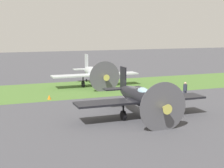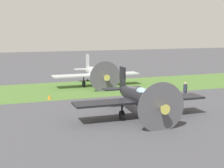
{
  "view_description": "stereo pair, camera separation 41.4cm",
  "coord_description": "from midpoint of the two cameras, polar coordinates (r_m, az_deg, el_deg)",
  "views": [
    {
      "loc": [
        12.04,
        24.38,
        6.66
      ],
      "look_at": [
        0.39,
        -5.37,
        1.4
      ],
      "focal_mm": 52.41,
      "sensor_mm": 36.0,
      "label": 1
    },
    {
      "loc": [
        11.66,
        24.53,
        6.66
      ],
      "look_at": [
        0.39,
        -5.37,
        1.4
      ],
      "focal_mm": 52.41,
      "sensor_mm": 36.0,
      "label": 2
    }
  ],
  "objects": [
    {
      "name": "runway_marker_cone",
      "position": [
        32.53,
        -11.25,
        -2.25
      ],
      "size": [
        0.36,
        0.36,
        0.44
      ],
      "primitive_type": "cone",
      "color": "orange",
      "rests_on": "ground"
    },
    {
      "name": "ground_crew_chief",
      "position": [
        32.38,
        12.27,
        -1.09
      ],
      "size": [
        0.38,
        0.59,
        1.73
      ],
      "rotation": [
        0.0,
        0.0,
        4.3
      ],
      "color": "#2D3342",
      "rests_on": "ground"
    },
    {
      "name": "airplane_lead",
      "position": [
        25.22,
        4.51,
        -2.35
      ],
      "size": [
        10.41,
        8.27,
        3.73
      ],
      "rotation": [
        0.0,
        0.0,
        -0.02
      ],
      "color": "black",
      "rests_on": "ground"
    },
    {
      "name": "supply_crate",
      "position": [
        33.2,
        8.3,
        -1.76
      ],
      "size": [
        0.95,
        0.95,
        0.64
      ],
      "primitive_type": "cube",
      "rotation": [
        0.0,
        0.0,
        0.06
      ],
      "color": "olive",
      "rests_on": "ground"
    },
    {
      "name": "ground_plane",
      "position": [
        27.98,
        4.35,
        -4.45
      ],
      "size": [
        160.0,
        160.0,
        0.0
      ],
      "primitive_type": "plane",
      "color": "#424247"
    },
    {
      "name": "airplane_wingman",
      "position": [
        39.36,
        -3.32,
        1.91
      ],
      "size": [
        10.49,
        8.34,
        3.76
      ],
      "rotation": [
        0.0,
        0.0,
        -0.01
      ],
      "color": "#B2B7BC",
      "rests_on": "ground"
    },
    {
      "name": "grass_verge",
      "position": [
        38.48,
        -3.12,
        -0.63
      ],
      "size": [
        120.0,
        11.0,
        0.01
      ],
      "primitive_type": "cube",
      "color": "#476B2D",
      "rests_on": "ground"
    }
  ]
}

